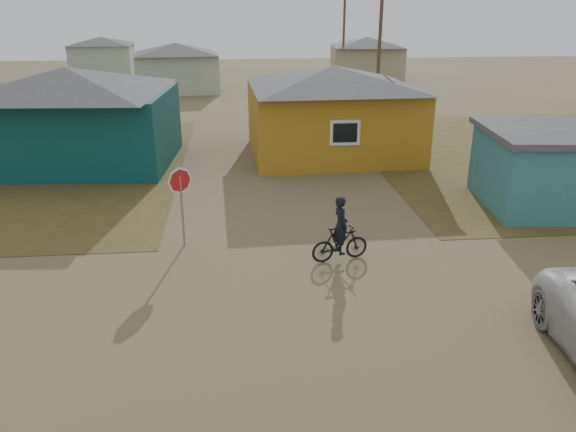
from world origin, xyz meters
name	(u,v)px	position (x,y,z in m)	size (l,w,h in m)	color
ground	(324,321)	(0.00, 0.00, 0.00)	(120.00, 120.00, 0.00)	brown
house_teal	(71,115)	(-8.50, 13.50, 2.05)	(8.93, 7.08, 4.00)	#0A3938
house_yellow	(332,110)	(2.50, 14.00, 2.00)	(7.72, 6.76, 3.90)	#AE771A
house_pale_west	(177,67)	(-6.00, 34.00, 1.86)	(7.04, 6.15, 3.60)	#A7B69D
house_beige_east	(367,57)	(10.00, 40.00, 1.86)	(6.95, 6.05, 3.60)	tan
house_pale_north	(103,55)	(-14.00, 46.00, 1.75)	(6.28, 5.81, 3.40)	#A7B69D
utility_pole_near	(379,45)	(6.50, 22.00, 4.14)	(1.40, 0.20, 8.00)	#4B3F2D
utility_pole_far	(344,32)	(7.50, 38.00, 4.14)	(1.40, 0.20, 8.00)	#4B3F2D
stop_sign	(181,188)	(-3.29, 4.37, 1.69)	(0.73, 0.20, 2.28)	gray
cyclist	(340,238)	(0.88, 3.00, 0.65)	(1.63, 0.78, 1.78)	black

